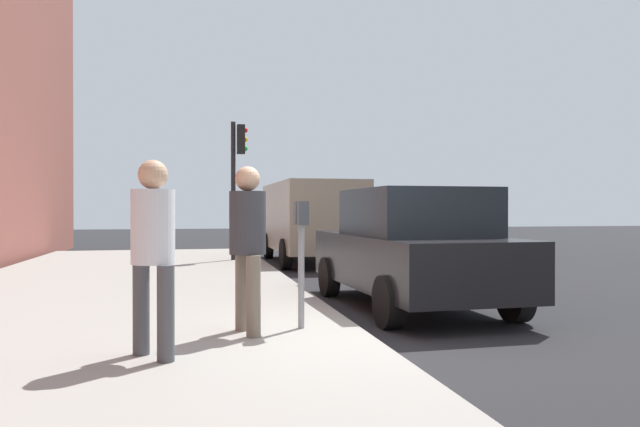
% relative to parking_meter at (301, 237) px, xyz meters
% --- Properties ---
extents(ground_plane, '(80.00, 80.00, 0.00)m').
position_rel_parking_meter_xyz_m(ground_plane, '(-0.17, -0.66, -1.17)').
color(ground_plane, '#232326').
rests_on(ground_plane, ground).
extents(sidewalk_slab, '(28.00, 6.00, 0.15)m').
position_rel_parking_meter_xyz_m(sidewalk_slab, '(-0.17, 2.34, -1.09)').
color(sidewalk_slab, gray).
rests_on(sidewalk_slab, ground_plane).
extents(parking_meter, '(0.36, 0.12, 1.41)m').
position_rel_parking_meter_xyz_m(parking_meter, '(0.00, 0.00, 0.00)').
color(parking_meter, gray).
rests_on(parking_meter, sidewalk_slab).
extents(pedestrian_at_meter, '(0.53, 0.39, 1.78)m').
position_rel_parking_meter_xyz_m(pedestrian_at_meter, '(-0.17, 0.61, 0.03)').
color(pedestrian_at_meter, '#726656').
rests_on(pedestrian_at_meter, sidewalk_slab).
extents(pedestrian_bystander, '(0.46, 0.38, 1.76)m').
position_rel_parking_meter_xyz_m(pedestrian_bystander, '(-1.06, 1.53, 0.02)').
color(pedestrian_bystander, '#47474C').
rests_on(pedestrian_bystander, sidewalk_slab).
extents(parked_sedan_near, '(4.46, 2.08, 1.77)m').
position_rel_parking_meter_xyz_m(parked_sedan_near, '(1.89, -2.01, -0.27)').
color(parked_sedan_near, black).
rests_on(parked_sedan_near, ground_plane).
extents(parked_van_far, '(5.21, 2.13, 2.18)m').
position_rel_parking_meter_xyz_m(parked_van_far, '(9.61, -2.01, 0.09)').
color(parked_van_far, gray).
rests_on(parked_van_far, ground_plane).
extents(traffic_signal, '(0.24, 0.44, 3.60)m').
position_rel_parking_meter_xyz_m(traffic_signal, '(9.30, 0.00, 1.41)').
color(traffic_signal, black).
rests_on(traffic_signal, sidewalk_slab).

